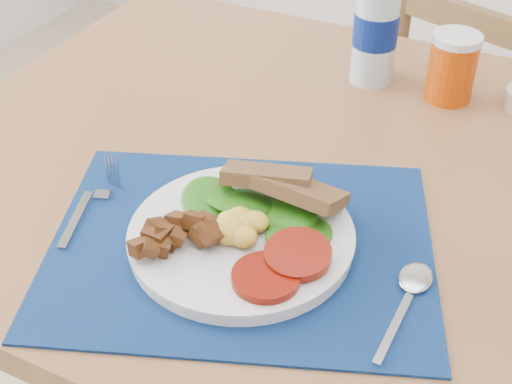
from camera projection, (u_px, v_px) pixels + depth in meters
table at (405, 237)px, 0.99m from camera, size 1.40×0.90×0.75m
chair_far at (503, 78)px, 1.51m from camera, size 0.56×0.54×1.19m
placemat at (241, 245)px, 0.85m from camera, size 0.55×0.49×0.00m
breakfast_plate at (236, 232)px, 0.84m from camera, size 0.27×0.27×0.06m
fork at (93, 203)px, 0.91m from camera, size 0.05×0.16×0.00m
spoon at (408, 295)px, 0.78m from camera, size 0.04×0.16×0.00m
water_bottle at (377, 19)px, 1.12m from camera, size 0.07×0.07×0.24m
juice_glass at (452, 69)px, 1.11m from camera, size 0.07×0.07×0.10m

